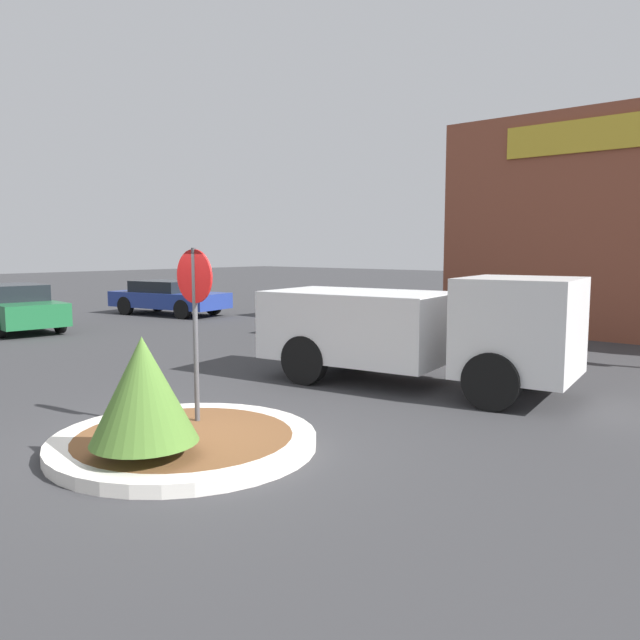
# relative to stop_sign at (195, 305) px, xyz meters

# --- Properties ---
(ground_plane) EXTENTS (120.00, 120.00, 0.00)m
(ground_plane) POSITION_rel_stop_sign_xyz_m (0.42, -0.55, -1.80)
(ground_plane) COLOR #38383A
(traffic_island) EXTENTS (3.43, 3.43, 0.16)m
(traffic_island) POSITION_rel_stop_sign_xyz_m (0.42, -0.55, -1.72)
(traffic_island) COLOR silver
(traffic_island) RESTS_ON ground_plane
(stop_sign) EXTENTS (0.74, 0.07, 2.58)m
(stop_sign) POSITION_rel_stop_sign_xyz_m (0.00, 0.00, 0.00)
(stop_sign) COLOR #4C4C51
(stop_sign) RESTS_ON ground_plane
(island_shrub) EXTENTS (1.25, 1.25, 1.41)m
(island_shrub) POSITION_rel_stop_sign_xyz_m (0.77, -1.37, -0.84)
(island_shrub) COLOR brown
(island_shrub) RESTS_ON traffic_island
(utility_truck) EXTENTS (6.01, 2.83, 2.09)m
(utility_truck) POSITION_rel_stop_sign_xyz_m (0.77, 4.50, -0.68)
(utility_truck) COLOR white
(utility_truck) RESTS_ON ground_plane
(parked_sedan_blue) EXTENTS (5.02, 2.71, 1.33)m
(parked_sedan_blue) POSITION_rel_stop_sign_xyz_m (-13.39, 9.19, -1.10)
(parked_sedan_blue) COLOR navy
(parked_sedan_blue) RESTS_ON ground_plane
(parked_sedan_green) EXTENTS (4.50, 2.33, 1.46)m
(parked_sedan_green) POSITION_rel_stop_sign_xyz_m (-13.01, 3.16, -1.07)
(parked_sedan_green) COLOR #1E6638
(parked_sedan_green) RESTS_ON ground_plane
(parked_sedan_black) EXTENTS (4.69, 2.65, 1.39)m
(parked_sedan_black) POSITION_rel_stop_sign_xyz_m (-4.06, 9.12, -1.08)
(parked_sedan_black) COLOR black
(parked_sedan_black) RESTS_ON ground_plane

